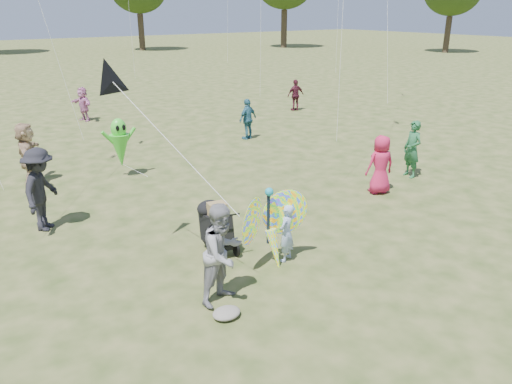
% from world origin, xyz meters
% --- Properties ---
extents(ground, '(160.00, 160.00, 0.00)m').
position_xyz_m(ground, '(0.00, 0.00, 0.00)').
color(ground, '#51592B').
rests_on(ground, ground).
extents(child_girl, '(0.50, 0.43, 1.16)m').
position_xyz_m(child_girl, '(-0.23, 0.45, 0.58)').
color(child_girl, '#98ACD7').
rests_on(child_girl, ground).
extents(adult_man, '(1.00, 0.88, 1.74)m').
position_xyz_m(adult_man, '(-1.97, -0.06, 0.87)').
color(adult_man, gray).
rests_on(adult_man, ground).
extents(grey_bag, '(0.47, 0.38, 0.15)m').
position_xyz_m(grey_bag, '(-2.21, -0.52, 0.07)').
color(grey_bag, slate).
rests_on(grey_bag, ground).
extents(crowd_a, '(0.88, 0.70, 1.57)m').
position_xyz_m(crowd_a, '(4.17, 2.00, 0.78)').
color(crowd_a, '#BB1E47').
rests_on(crowd_a, ground).
extents(crowd_b, '(1.28, 1.38, 1.87)m').
position_xyz_m(crowd_b, '(-3.69, 4.69, 0.93)').
color(crowd_b, black).
rests_on(crowd_b, ground).
extents(crowd_c, '(0.95, 0.59, 1.51)m').
position_xyz_m(crowd_c, '(4.60, 8.83, 0.76)').
color(crowd_c, '#2E677F').
rests_on(crowd_c, ground).
extents(crowd_d, '(0.96, 1.70, 1.75)m').
position_xyz_m(crowd_d, '(-3.25, 8.14, 0.87)').
color(crowd_d, tan).
rests_on(crowd_d, ground).
extents(crowd_f, '(0.51, 0.67, 1.66)m').
position_xyz_m(crowd_f, '(5.96, 2.40, 0.83)').
color(crowd_f, '#225C36').
rests_on(crowd_f, ground).
extents(crowd_h, '(0.91, 0.48, 1.47)m').
position_xyz_m(crowd_h, '(9.59, 12.08, 0.74)').
color(crowd_h, '#4F1A28').
rests_on(crowd_h, ground).
extents(crowd_j, '(0.77, 1.42, 1.46)m').
position_xyz_m(crowd_j, '(0.58, 15.62, 0.73)').
color(crowd_j, '#BF6DA1').
rests_on(crowd_j, ground).
extents(jogging_stroller, '(0.61, 1.10, 1.09)m').
position_xyz_m(jogging_stroller, '(-1.17, 1.55, 0.61)').
color(jogging_stroller, black).
rests_on(jogging_stroller, ground).
extents(butterfly_kite, '(1.74, 0.75, 1.77)m').
position_xyz_m(butterfly_kite, '(-0.58, 0.48, 0.79)').
color(butterfly_kite, red).
rests_on(butterfly_kite, ground).
extents(delta_kite_rig, '(1.55, 2.70, 2.45)m').
position_xyz_m(delta_kite_rig, '(-2.66, 2.39, 3.42)').
color(delta_kite_rig, black).
rests_on(delta_kite_rig, ground).
extents(alien_kite, '(1.12, 0.69, 1.74)m').
position_xyz_m(alien_kite, '(-0.94, 7.21, 0.97)').
color(alien_kite, green).
rests_on(alien_kite, ground).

